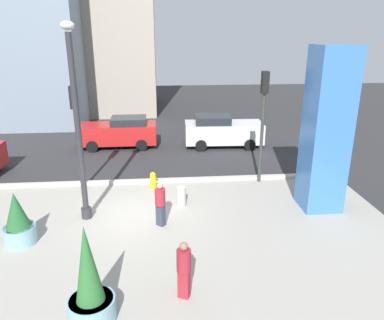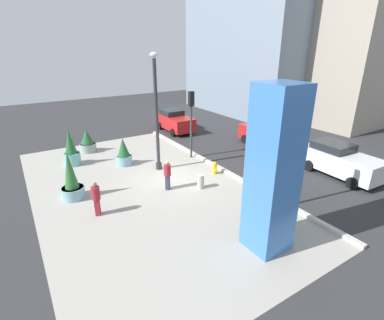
# 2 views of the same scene
# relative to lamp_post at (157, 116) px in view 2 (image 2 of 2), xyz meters

# --- Properties ---
(ground_plane) EXTENTS (60.00, 60.00, 0.00)m
(ground_plane) POSITION_rel_lamp_post_xyz_m (1.80, 3.98, -3.26)
(ground_plane) COLOR #2D2D30
(plaza_pavement) EXTENTS (18.00, 10.00, 0.02)m
(plaza_pavement) POSITION_rel_lamp_post_xyz_m (1.80, -2.02, -3.26)
(plaza_pavement) COLOR #9E998E
(plaza_pavement) RESTS_ON ground_plane
(curb_strip) EXTENTS (18.00, 0.24, 0.16)m
(curb_strip) POSITION_rel_lamp_post_xyz_m (1.80, 3.10, -3.18)
(curb_strip) COLOR #B7B2A8
(curb_strip) RESTS_ON ground_plane
(lamp_post) EXTENTS (0.44, 0.44, 6.69)m
(lamp_post) POSITION_rel_lamp_post_xyz_m (0.00, 0.00, 0.00)
(lamp_post) COLOR #2D2D33
(lamp_post) RESTS_ON ground_plane
(art_pillar_blue) EXTENTS (1.39, 1.39, 5.97)m
(art_pillar_blue) POSITION_rel_lamp_post_xyz_m (8.66, 0.16, -0.28)
(art_pillar_blue) COLOR #3870BC
(art_pillar_blue) RESTS_ON ground_plane
(potted_plant_by_pillar) EXTENTS (0.99, 0.99, 2.28)m
(potted_plant_by_pillar) POSITION_rel_lamp_post_xyz_m (-3.51, -4.26, -2.32)
(potted_plant_by_pillar) COLOR #6BB2B2
(potted_plant_by_pillar) RESTS_ON ground_plane
(potted_plant_near_left) EXTENTS (1.10, 1.10, 2.48)m
(potted_plant_near_left) POSITION_rel_lamp_post_xyz_m (1.02, -5.14, -2.31)
(potted_plant_near_left) COLOR #7AA8B7
(potted_plant_near_left) RESTS_ON ground_plane
(potted_plant_mid_plaza) EXTENTS (1.00, 1.00, 1.74)m
(potted_plant_mid_plaza) POSITION_rel_lamp_post_xyz_m (-1.80, -1.52, -2.51)
(potted_plant_mid_plaza) COLOR #7AA8B7
(potted_plant_mid_plaza) RESTS_ON ground_plane
(potted_plant_curbside) EXTENTS (1.11, 1.11, 1.63)m
(potted_plant_curbside) POSITION_rel_lamp_post_xyz_m (-5.45, -2.83, -2.54)
(potted_plant_curbside) COLOR gray
(potted_plant_curbside) RESTS_ON ground_plane
(fire_hydrant) EXTENTS (0.36, 0.26, 0.75)m
(fire_hydrant) POSITION_rel_lamp_post_xyz_m (2.37, 2.45, -2.89)
(fire_hydrant) COLOR gold
(fire_hydrant) RESTS_ON ground_plane
(concrete_bollard) EXTENTS (0.36, 0.36, 0.75)m
(concrete_bollard) POSITION_rel_lamp_post_xyz_m (3.46, 0.73, -2.89)
(concrete_bollard) COLOR #B2ADA3
(concrete_bollard) RESTS_ON ground_plane
(traffic_light_far_side) EXTENTS (0.28, 0.42, 4.36)m
(traffic_light_far_side) POSITION_rel_lamp_post_xyz_m (-0.64, 2.72, -0.31)
(traffic_light_far_side) COLOR #333833
(traffic_light_far_side) RESTS_ON ground_plane
(traffic_light_corner) EXTENTS (0.28, 0.42, 4.84)m
(traffic_light_corner) POSITION_rel_lamp_post_xyz_m (7.08, 2.83, -0.00)
(traffic_light_corner) COLOR #333833
(traffic_light_corner) RESTS_ON ground_plane
(car_curb_east) EXTENTS (4.50, 2.21, 1.81)m
(car_curb_east) POSITION_rel_lamp_post_xyz_m (6.32, 8.36, -2.35)
(car_curb_east) COLOR silver
(car_curb_east) RESTS_ON ground_plane
(car_passing_lane) EXTENTS (4.38, 1.97, 1.74)m
(car_passing_lane) POSITION_rel_lamp_post_xyz_m (0.39, 8.71, -2.38)
(car_passing_lane) COLOR red
(car_passing_lane) RESTS_ON ground_plane
(car_far_lane) EXTENTS (4.11, 2.07, 1.79)m
(car_far_lane) POSITION_rel_lamp_post_xyz_m (-6.88, 4.94, -2.37)
(car_far_lane) COLOR red
(car_far_lane) RESTS_ON ground_plane
(pedestrian_crossing) EXTENTS (0.48, 0.48, 1.58)m
(pedestrian_crossing) POSITION_rel_lamp_post_xyz_m (3.20, -4.55, -2.39)
(pedestrian_crossing) COLOR maroon
(pedestrian_crossing) RESTS_ON ground_plane
(pedestrian_on_sidewalk) EXTENTS (0.51, 0.51, 1.59)m
(pedestrian_on_sidewalk) POSITION_rel_lamp_post_xyz_m (2.65, -0.79, -2.38)
(pedestrian_on_sidewalk) COLOR #33384C
(pedestrian_on_sidewalk) RESTS_ON ground_plane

